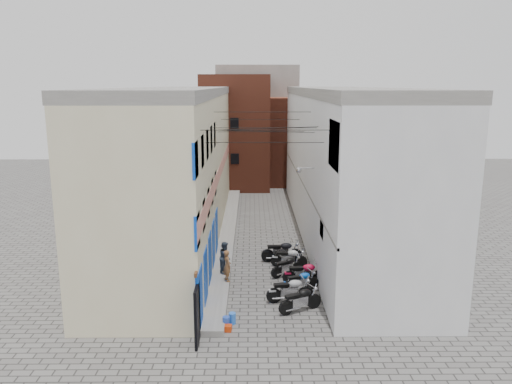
{
  "coord_description": "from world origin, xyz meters",
  "views": [
    {
      "loc": [
        -0.54,
        -16.96,
        9.21
      ],
      "look_at": [
        -0.31,
        11.66,
        3.0
      ],
      "focal_mm": 35.0,
      "sensor_mm": 36.0,
      "label": 1
    }
  ],
  "objects_px": {
    "motorcycle_d": "(304,272)",
    "water_jug_near": "(226,322)",
    "motorcycle_f": "(289,257)",
    "person_b": "(225,257)",
    "red_crate": "(227,328)",
    "water_jug_far": "(232,318)",
    "motorcycle_g": "(282,250)",
    "person_a": "(227,266)",
    "motorcycle_c": "(301,280)",
    "motorcycle_a": "(300,299)",
    "motorcycle_b": "(290,289)",
    "motorcycle_e": "(287,265)"
  },
  "relations": [
    {
      "from": "person_b",
      "to": "motorcycle_d",
      "type": "bearing_deg",
      "value": -91.16
    },
    {
      "from": "motorcycle_g",
      "to": "water_jug_near",
      "type": "xyz_separation_m",
      "value": [
        -2.57,
        -7.31,
        -0.41
      ]
    },
    {
      "from": "person_a",
      "to": "water_jug_near",
      "type": "height_order",
      "value": "person_a"
    },
    {
      "from": "motorcycle_f",
      "to": "person_a",
      "type": "height_order",
      "value": "person_a"
    },
    {
      "from": "motorcycle_d",
      "to": "person_b",
      "type": "bearing_deg",
      "value": -106.48
    },
    {
      "from": "person_a",
      "to": "motorcycle_a",
      "type": "bearing_deg",
      "value": -154.81
    },
    {
      "from": "motorcycle_e",
      "to": "water_jug_near",
      "type": "distance_m",
      "value": 5.99
    },
    {
      "from": "water_jug_near",
      "to": "water_jug_far",
      "type": "xyz_separation_m",
      "value": [
        0.22,
        0.33,
        0.0
      ]
    },
    {
      "from": "motorcycle_c",
      "to": "person_b",
      "type": "bearing_deg",
      "value": -134.08
    },
    {
      "from": "motorcycle_d",
      "to": "water_jug_near",
      "type": "height_order",
      "value": "motorcycle_d"
    },
    {
      "from": "motorcycle_b",
      "to": "motorcycle_f",
      "type": "height_order",
      "value": "motorcycle_b"
    },
    {
      "from": "motorcycle_c",
      "to": "person_a",
      "type": "distance_m",
      "value": 3.44
    },
    {
      "from": "motorcycle_f",
      "to": "motorcycle_g",
      "type": "bearing_deg",
      "value": -150.78
    },
    {
      "from": "water_jug_near",
      "to": "red_crate",
      "type": "relative_size",
      "value": 1.2
    },
    {
      "from": "motorcycle_a",
      "to": "person_a",
      "type": "bearing_deg",
      "value": -157.51
    },
    {
      "from": "motorcycle_b",
      "to": "motorcycle_g",
      "type": "xyz_separation_m",
      "value": [
        -0.07,
        4.99,
        0.03
      ]
    },
    {
      "from": "motorcycle_f",
      "to": "water_jug_near",
      "type": "relative_size",
      "value": 4.25
    },
    {
      "from": "motorcycle_g",
      "to": "red_crate",
      "type": "distance_m",
      "value": 8.01
    },
    {
      "from": "motorcycle_b",
      "to": "water_jug_far",
      "type": "height_order",
      "value": "motorcycle_b"
    },
    {
      "from": "motorcycle_d",
      "to": "water_jug_near",
      "type": "relative_size",
      "value": 4.62
    },
    {
      "from": "motorcycle_e",
      "to": "person_b",
      "type": "bearing_deg",
      "value": -120.2
    },
    {
      "from": "motorcycle_a",
      "to": "person_a",
      "type": "distance_m",
      "value": 4.17
    },
    {
      "from": "water_jug_near",
      "to": "red_crate",
      "type": "height_order",
      "value": "water_jug_near"
    },
    {
      "from": "motorcycle_c",
      "to": "water_jug_far",
      "type": "xyz_separation_m",
      "value": [
        -2.99,
        -3.16,
        -0.29
      ]
    },
    {
      "from": "motorcycle_d",
      "to": "motorcycle_a",
      "type": "bearing_deg",
      "value": -12.0
    },
    {
      "from": "water_jug_far",
      "to": "water_jug_near",
      "type": "bearing_deg",
      "value": -123.93
    },
    {
      "from": "motorcycle_d",
      "to": "water_jug_far",
      "type": "height_order",
      "value": "motorcycle_d"
    },
    {
      "from": "motorcycle_c",
      "to": "motorcycle_e",
      "type": "bearing_deg",
      "value": 176.65
    },
    {
      "from": "motorcycle_g",
      "to": "water_jug_near",
      "type": "height_order",
      "value": "motorcycle_g"
    },
    {
      "from": "motorcycle_d",
      "to": "water_jug_near",
      "type": "distance_m",
      "value": 5.52
    },
    {
      "from": "motorcycle_f",
      "to": "person_b",
      "type": "bearing_deg",
      "value": -61.33
    },
    {
      "from": "motorcycle_e",
      "to": "motorcycle_a",
      "type": "bearing_deg",
      "value": -29.02
    },
    {
      "from": "motorcycle_d",
      "to": "person_a",
      "type": "xyz_separation_m",
      "value": [
        -3.6,
        -0.21,
        0.4
      ]
    },
    {
      "from": "person_a",
      "to": "water_jug_near",
      "type": "distance_m",
      "value": 4.16
    },
    {
      "from": "red_crate",
      "to": "water_jug_far",
      "type": "bearing_deg",
      "value": 72.61
    },
    {
      "from": "motorcycle_g",
      "to": "red_crate",
      "type": "height_order",
      "value": "motorcycle_g"
    },
    {
      "from": "motorcycle_e",
      "to": "water_jug_near",
      "type": "height_order",
      "value": "motorcycle_e"
    },
    {
      "from": "motorcycle_f",
      "to": "motorcycle_b",
      "type": "bearing_deg",
      "value": 1.99
    },
    {
      "from": "person_b",
      "to": "motorcycle_c",
      "type": "bearing_deg",
      "value": -103.59
    },
    {
      "from": "motorcycle_g",
      "to": "water_jug_far",
      "type": "relative_size",
      "value": 4.9
    },
    {
      "from": "motorcycle_c",
      "to": "motorcycle_b",
      "type": "bearing_deg",
      "value": -44.21
    },
    {
      "from": "motorcycle_d",
      "to": "motorcycle_f",
      "type": "distance_m",
      "value": 2.33
    },
    {
      "from": "motorcycle_b",
      "to": "water_jug_far",
      "type": "relative_size",
      "value": 4.67
    },
    {
      "from": "motorcycle_d",
      "to": "motorcycle_e",
      "type": "bearing_deg",
      "value": -147.86
    },
    {
      "from": "person_b",
      "to": "motorcycle_f",
      "type": "bearing_deg",
      "value": -54.61
    },
    {
      "from": "motorcycle_d",
      "to": "red_crate",
      "type": "bearing_deg",
      "value": -39.87
    },
    {
      "from": "motorcycle_d",
      "to": "motorcycle_e",
      "type": "xyz_separation_m",
      "value": [
        -0.73,
        1.04,
        -0.05
      ]
    },
    {
      "from": "red_crate",
      "to": "person_b",
      "type": "bearing_deg",
      "value": 93.48
    },
    {
      "from": "motorcycle_g",
      "to": "water_jug_far",
      "type": "distance_m",
      "value": 7.38
    },
    {
      "from": "person_a",
      "to": "motorcycle_c",
      "type": "bearing_deg",
      "value": -123.92
    }
  ]
}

